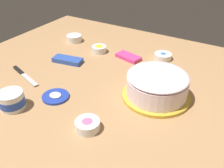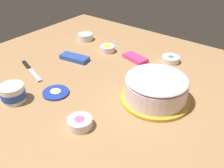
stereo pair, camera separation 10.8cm
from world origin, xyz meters
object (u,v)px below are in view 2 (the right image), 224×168
at_px(frosting_tub_lid, 56,92).
at_px(sprinkle_bowl_blue, 171,59).
at_px(frosting_tub, 13,93).
at_px(sprinkle_bowl_green, 85,37).
at_px(candy_box_upper, 75,58).
at_px(frosted_cake, 156,89).
at_px(sprinkle_bowl_pink, 80,122).
at_px(sprinkle_bowl_yellow, 107,48).
at_px(spreading_knife, 30,69).
at_px(candy_box_lower, 135,58).

height_order(frosting_tub_lid, sprinkle_bowl_blue, sprinkle_bowl_blue).
height_order(frosting_tub, sprinkle_bowl_green, frosting_tub).
distance_m(frosting_tub_lid, candy_box_upper, 0.32).
bearing_deg(sprinkle_bowl_blue, frosted_cake, 106.50).
xyz_separation_m(sprinkle_bowl_pink, sprinkle_bowl_yellow, (0.32, -0.56, 0.00)).
bearing_deg(spreading_knife, sprinkle_bowl_green, -84.70).
bearing_deg(candy_box_lower, sprinkle_bowl_yellow, 16.40).
distance_m(frosted_cake, sprinkle_bowl_green, 0.74).
distance_m(sprinkle_bowl_blue, sprinkle_bowl_green, 0.57).
xyz_separation_m(frosting_tub_lid, spreading_knife, (0.27, -0.06, -0.00)).
xyz_separation_m(frosting_tub, candy_box_upper, (0.06, -0.42, -0.03)).
bearing_deg(frosting_tub_lid, sprinkle_bowl_green, -59.41).
distance_m(sprinkle_bowl_yellow, candy_box_lower, 0.19).
xyz_separation_m(sprinkle_bowl_pink, candy_box_upper, (0.39, -0.37, -0.01)).
bearing_deg(spreading_knife, sprinkle_bowl_pink, 163.53).
bearing_deg(sprinkle_bowl_green, frosting_tub_lid, 120.59).
bearing_deg(candy_box_upper, frosting_tub, 88.11).
xyz_separation_m(frosting_tub_lid, sprinkle_bowl_pink, (-0.23, 0.09, 0.01)).
distance_m(frosted_cake, candy_box_lower, 0.38).
height_order(frosting_tub_lid, sprinkle_bowl_green, sprinkle_bowl_green).
distance_m(frosting_tub_lid, candy_box_lower, 0.49).
bearing_deg(candy_box_upper, sprinkle_bowl_green, -69.52).
bearing_deg(sprinkle_bowl_green, frosting_tub, 107.45).
height_order(spreading_knife, candy_box_upper, candy_box_upper).
relative_size(sprinkle_bowl_pink, sprinkle_bowl_yellow, 1.07).
bearing_deg(sprinkle_bowl_green, sprinkle_bowl_yellow, 167.36).
bearing_deg(spreading_knife, frosted_cake, -165.39).
bearing_deg(sprinkle_bowl_yellow, frosting_tub, 88.78).
bearing_deg(spreading_knife, frosting_tub_lid, 167.22).
bearing_deg(sprinkle_bowl_pink, frosting_tub, 9.07).
relative_size(sprinkle_bowl_yellow, candy_box_lower, 0.62).
distance_m(sprinkle_bowl_blue, sprinkle_bowl_yellow, 0.37).
distance_m(frosted_cake, sprinkle_bowl_pink, 0.34).
relative_size(frosting_tub, sprinkle_bowl_green, 1.09).
bearing_deg(frosting_tub, candy_box_lower, -107.57).
bearing_deg(candy_box_upper, frosting_tub_lid, 109.87).
xyz_separation_m(frosting_tub, sprinkle_bowl_green, (0.21, -0.66, -0.02)).
bearing_deg(frosting_tub_lid, sprinkle_bowl_yellow, -79.51).
distance_m(frosting_tub_lid, sprinkle_bowl_yellow, 0.48).
relative_size(frosting_tub_lid, candy_box_upper, 0.72).
height_order(frosted_cake, candy_box_lower, frosted_cake).
xyz_separation_m(frosted_cake, sprinkle_bowl_blue, (0.10, -0.35, -0.04)).
bearing_deg(candy_box_upper, frosted_cake, 163.69).
bearing_deg(candy_box_upper, sprinkle_bowl_blue, -155.25).
height_order(frosting_tub, sprinkle_bowl_blue, frosting_tub).
distance_m(frosting_tub_lid, sprinkle_bowl_green, 0.61).
xyz_separation_m(sprinkle_bowl_green, sprinkle_bowl_pink, (-0.54, 0.61, -0.00)).
relative_size(spreading_knife, sprinkle_bowl_green, 2.46).
height_order(sprinkle_bowl_pink, candy_box_upper, sprinkle_bowl_pink).
bearing_deg(sprinkle_bowl_pink, frosting_tub_lid, -20.55).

